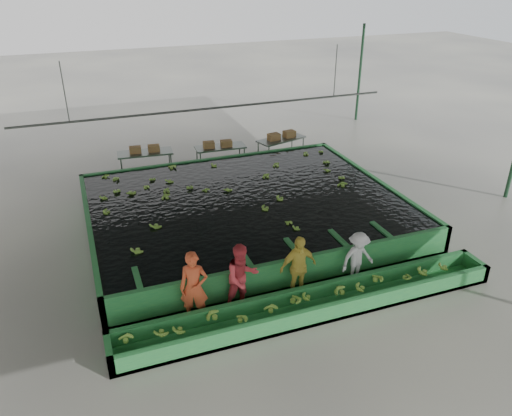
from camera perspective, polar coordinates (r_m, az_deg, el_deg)
name	(u,v)px	position (r m, az deg, el deg)	size (l,w,h in m)	color
ground	(262,244)	(15.48, 0.65, -4.09)	(80.00, 80.00, 0.00)	gray
shed_roof	(263,81)	(13.63, 0.76, 14.32)	(20.00, 22.00, 0.04)	gray
shed_posts	(262,169)	(14.37, 0.70, 4.53)	(20.00, 22.00, 5.00)	#1F442A
flotation_tank	(245,210)	(16.50, -1.22, -0.26)	(10.00, 8.00, 0.90)	#277938
tank_water	(245,199)	(16.32, -1.23, 0.99)	(9.70, 7.70, 0.00)	black
sorting_trough	(314,304)	(12.62, 6.67, -10.88)	(10.00, 1.00, 0.50)	#277938
cableway_rail	(213,108)	(18.72, -4.94, 11.30)	(0.08, 0.08, 14.00)	#59605B
rail_hanger_left	(64,92)	(17.84, -21.05, 12.23)	(0.04, 0.04, 2.00)	#59605B
rail_hanger_right	(335,71)	(20.38, 9.07, 15.21)	(0.04, 0.04, 2.00)	#59605B
worker_a	(194,287)	(12.03, -7.10, -8.99)	(0.68, 0.45, 1.86)	#E2542D
worker_b	(242,278)	(12.30, -1.61, -7.98)	(0.89, 0.69, 1.82)	#D23841
worker_c	(298,267)	(12.81, 4.84, -6.74)	(1.03, 0.43, 1.75)	#DEC848
worker_d	(358,258)	(13.62, 11.55, -5.63)	(0.98, 0.56, 1.51)	silver
packing_table_left	(146,163)	(20.74, -12.44, 4.99)	(2.16, 0.86, 0.98)	#59605B
packing_table_mid	(221,157)	(21.05, -4.06, 5.83)	(2.07, 0.83, 0.94)	#59605B
packing_table_right	(281,149)	(21.91, 2.86, 6.75)	(2.13, 0.85, 0.97)	#59605B
box_stack_left	(145,152)	(20.57, -12.59, 6.27)	(1.19, 0.33, 0.26)	olive
box_stack_mid	(218,147)	(20.82, -4.40, 6.96)	(1.19, 0.33, 0.26)	olive
box_stack_right	(282,138)	(21.75, 2.94, 7.95)	(1.29, 0.36, 0.28)	olive
floating_bananas	(237,190)	(17.01, -2.13, 2.08)	(8.65, 5.90, 0.12)	#7CB43C
trough_bananas	(315,299)	(12.53, 6.71, -10.34)	(9.52, 0.63, 0.13)	#7CB43C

